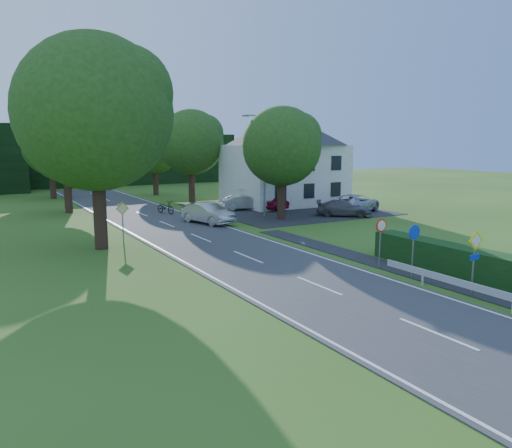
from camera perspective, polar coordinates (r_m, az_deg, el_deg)
road at (r=27.43m, az=-2.97°, el=-3.00°), size 7.00×80.00×0.04m
parking_pad at (r=44.48m, az=3.18°, el=1.76°), size 14.00×16.00×0.04m
line_edge_left at (r=26.15m, az=-9.34°, el=-3.67°), size 0.12×80.00×0.01m
line_edge_right at (r=29.01m, az=2.76°, el=-2.26°), size 0.12×80.00×0.01m
line_centre at (r=27.43m, az=-2.97°, el=-2.94°), size 0.12×80.00×0.01m
tree_main at (r=28.55m, az=-17.78°, el=8.79°), size 9.40×9.40×11.64m
tree_left_far at (r=44.49m, az=-20.89°, el=6.69°), size 7.00×7.00×8.58m
tree_right_far at (r=49.74m, az=-7.42°, el=7.73°), size 7.40×7.40×9.09m
tree_left_back at (r=56.44m, az=-22.36°, el=6.78°), size 6.60×6.60×8.07m
tree_right_back at (r=56.90m, az=-11.47°, el=7.05°), size 6.20×6.20×7.56m
tree_right_mid at (r=38.02m, az=2.94°, el=6.94°), size 7.00×7.00×8.58m
treeline_right at (r=72.77m, az=-14.03°, el=7.20°), size 30.00×5.00×7.00m
house_white at (r=47.72m, az=3.27°, el=7.56°), size 10.60×8.40×8.60m
streetlight at (r=39.48m, az=0.82°, el=7.29°), size 2.03×0.18×8.00m
sign_priority_right at (r=20.69m, az=23.73°, el=-2.83°), size 0.78×0.09×2.59m
sign_roundabout at (r=22.57m, az=17.58°, el=-1.83°), size 0.64×0.08×2.37m
sign_speed_limit at (r=23.91m, az=14.08°, el=-0.83°), size 0.64×0.11×2.37m
sign_priority_left at (r=30.15m, az=-15.01°, el=1.10°), size 0.78×0.09×2.44m
moving_car at (r=36.30m, az=-5.55°, el=1.24°), size 2.77×4.78×1.49m
motorcycle at (r=41.87m, az=-10.30°, el=1.92°), size 1.35×2.16×1.07m
parked_car_red at (r=43.71m, az=2.86°, el=2.54°), size 4.21×2.75×1.33m
parked_car_silver_a at (r=43.49m, az=-1.35°, el=2.51°), size 4.27×2.38×1.33m
parked_car_grey at (r=40.39m, az=10.02°, el=1.79°), size 4.43×4.14×1.25m
parked_car_silver_b at (r=42.76m, az=11.24°, el=2.35°), size 6.02×4.32×1.52m
parasol at (r=44.31m, az=-1.19°, el=2.98°), size 2.41×2.44×1.86m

